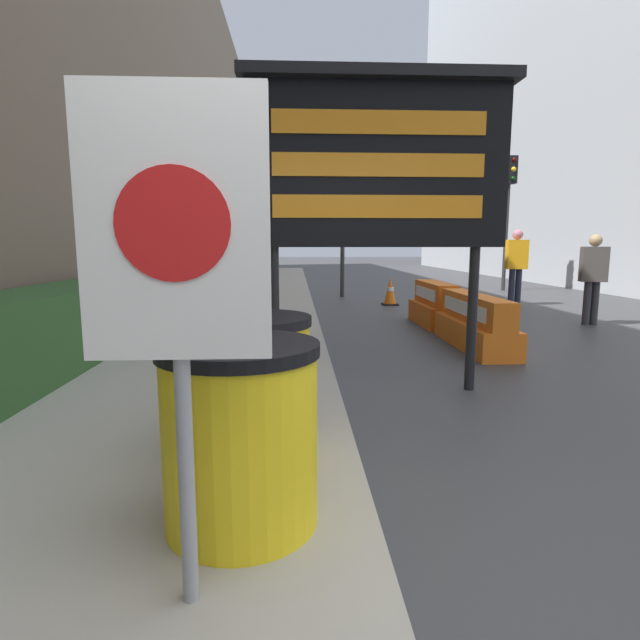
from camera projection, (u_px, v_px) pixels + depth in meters
ground_plane at (397, 607)px, 2.03m from camera, size 120.00×120.00×0.00m
building_left_facade at (129, 22)px, 10.61m from camera, size 0.40×50.40×12.33m
hedge_strip at (23, 338)px, 4.93m from camera, size 0.90×7.29×0.87m
barrel_drum_foreground at (240, 434)px, 2.38m from camera, size 0.76×0.76×0.89m
barrel_drum_middle at (253, 384)px, 3.25m from camera, size 0.76×0.76×0.89m
warning_sign at (176, 260)px, 1.70m from camera, size 0.64×0.08×1.87m
message_board at (377, 164)px, 4.72m from camera, size 2.59×0.36×3.05m
jersey_barrier_orange_near at (475, 324)px, 7.16m from camera, size 0.55×2.14×0.76m
jersey_barrier_orange_far at (435, 306)px, 9.20m from camera, size 0.61×1.67×0.78m
traffic_cone_near at (390, 292)px, 12.24m from camera, size 0.38×0.38×0.68m
traffic_cone_mid at (476, 300)px, 10.27m from camera, size 0.39×0.39×0.70m
traffic_light_near_curb at (343, 198)px, 13.76m from camera, size 0.28×0.44×3.79m
traffic_light_far_side at (509, 195)px, 15.69m from camera, size 0.28×0.44×4.20m
pedestrian_worker at (593, 272)px, 9.10m from camera, size 0.49×0.36×1.65m
pedestrian_passerby at (516, 261)px, 12.10m from camera, size 0.52×0.35×1.83m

